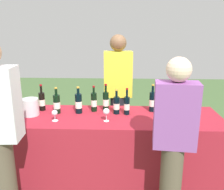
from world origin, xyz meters
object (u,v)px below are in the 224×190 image
(wine_bottle_3, at_px, (94,102))
(wine_glass_3, at_px, (181,113))
(wine_bottle_5, at_px, (116,105))
(wine_bottle_7, at_px, (152,102))
(wine_bottle_1, at_px, (57,104))
(wine_bottle_4, at_px, (106,101))
(wine_glass_1, at_px, (106,112))
(ice_bucket, at_px, (30,107))
(wine_glass_2, at_px, (164,115))
(wine_bottle_6, at_px, (127,105))
(wine_bottle_0, at_px, (42,101))
(guest_1, at_px, (174,138))
(server_pouring, at_px, (118,90))
(wine_bottle_2, at_px, (79,103))
(wine_glass_0, at_px, (55,113))

(wine_bottle_3, distance_m, wine_glass_3, 1.01)
(wine_bottle_5, xyz_separation_m, wine_bottle_7, (0.43, 0.10, 0.02))
(wine_bottle_1, xyz_separation_m, wine_bottle_4, (0.57, 0.11, 0.01))
(wine_bottle_3, bearing_deg, wine_bottle_1, -168.04)
(wine_glass_1, height_order, ice_bucket, ice_bucket)
(wine_bottle_3, bearing_deg, wine_glass_2, -26.15)
(wine_bottle_1, distance_m, ice_bucket, 0.30)
(wine_bottle_6, height_order, wine_glass_3, wine_bottle_6)
(wine_bottle_5, bearing_deg, wine_bottle_0, 174.40)
(wine_bottle_4, xyz_separation_m, wine_glass_2, (0.63, -0.40, -0.02))
(wine_bottle_3, xyz_separation_m, wine_bottle_6, (0.39, -0.10, -0.01))
(ice_bucket, relative_size, guest_1, 0.13)
(wine_bottle_4, xyz_separation_m, wine_bottle_7, (0.56, 0.00, 0.00))
(wine_bottle_0, bearing_deg, wine_glass_3, -11.68)
(wine_bottle_5, relative_size, wine_glass_2, 2.18)
(wine_bottle_0, relative_size, ice_bucket, 1.65)
(wine_bottle_7, height_order, ice_bucket, wine_bottle_7)
(wine_glass_3, height_order, guest_1, guest_1)
(wine_bottle_7, relative_size, server_pouring, 0.20)
(wine_bottle_2, bearing_deg, wine_glass_1, -36.38)
(wine_glass_1, xyz_separation_m, server_pouring, (0.11, 0.86, 0.03))
(wine_bottle_2, bearing_deg, wine_bottle_3, 22.40)
(wine_glass_0, bearing_deg, wine_bottle_3, 40.98)
(wine_glass_0, relative_size, ice_bucket, 0.64)
(wine_glass_0, height_order, server_pouring, server_pouring)
(wine_bottle_0, bearing_deg, wine_bottle_2, -9.98)
(wine_bottle_5, bearing_deg, wine_glass_2, -31.00)
(server_pouring, height_order, guest_1, server_pouring)
(wine_bottle_4, bearing_deg, wine_bottle_0, -179.05)
(wine_bottle_3, xyz_separation_m, wine_glass_2, (0.77, -0.38, -0.02))
(wine_bottle_4, bearing_deg, wine_bottle_2, -163.35)
(ice_bucket, relative_size, server_pouring, 0.12)
(wine_bottle_4, bearing_deg, ice_bucket, -167.43)
(wine_bottle_6, height_order, wine_bottle_7, wine_bottle_7)
(wine_bottle_5, distance_m, server_pouring, 0.62)
(wine_bottle_2, height_order, wine_bottle_3, wine_bottle_2)
(wine_bottle_1, height_order, wine_bottle_7, wine_bottle_7)
(wine_glass_0, distance_m, wine_glass_1, 0.56)
(wine_bottle_7, xyz_separation_m, guest_1, (0.09, -0.84, -0.07))
(wine_bottle_7, bearing_deg, wine_bottle_6, -158.55)
(wine_glass_2, relative_size, ice_bucket, 0.69)
(guest_1, bearing_deg, wine_glass_2, 97.98)
(wine_glass_1, distance_m, ice_bucket, 0.89)
(wine_glass_0, xyz_separation_m, wine_glass_2, (1.16, -0.04, 0.01))
(wine_bottle_7, bearing_deg, wine_bottle_4, -179.86)
(wine_glass_2, relative_size, server_pouring, 0.08)
(wine_bottle_4, height_order, wine_glass_3, wine_bottle_4)
(wine_glass_0, bearing_deg, wine_bottle_6, 17.10)
(wine_bottle_1, bearing_deg, wine_glass_2, -13.52)
(wine_bottle_0, bearing_deg, guest_1, -30.33)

